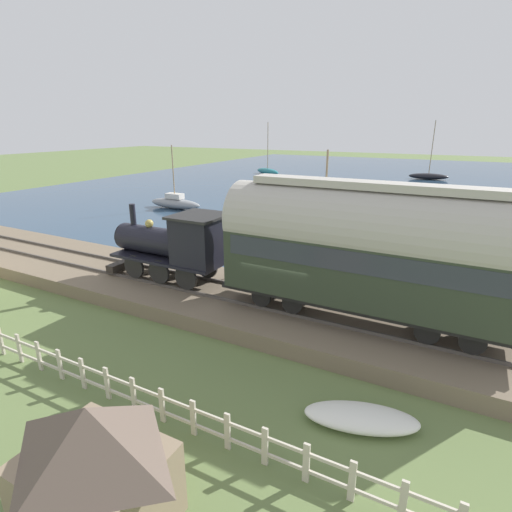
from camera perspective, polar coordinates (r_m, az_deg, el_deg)
The scene contains 15 objects.
ground_plane at distance 15.52m, azimuth 4.16°, elevation -9.09°, with size 200.00×200.00×0.00m, color #607542.
harbor_water at distance 56.26m, azimuth 22.38°, elevation 9.60°, with size 80.00×80.00×0.01m.
rail_embankment at distance 15.43m, azimuth 4.27°, elevation -8.01°, with size 5.02×56.00×0.72m.
steam_locomotive at distance 17.18m, azimuth -11.27°, elevation 1.89°, with size 2.10×5.68×3.10m.
passenger_coach at distance 13.56m, azimuth 15.40°, elevation 1.17°, with size 2.56×9.88×4.72m.
sailboat_teal at distance 61.54m, azimuth 1.67°, elevation 12.02°, with size 4.15×5.44×7.53m.
sailboat_gray at distance 36.52m, azimuth -11.48°, elevation 7.47°, with size 1.36×5.28×5.50m.
sailboat_brown at distance 20.65m, azimuth 9.40°, elevation -0.48°, with size 4.38×5.61×6.00m.
sailboat_black at distance 60.64m, azimuth 23.41°, elevation 10.44°, with size 2.04×5.22×7.72m.
rowboat_near_shore at distance 21.03m, azimuth 28.83°, elevation -3.44°, with size 2.10×2.36×0.31m.
rowboat_mid_harbor at distance 25.66m, azimuth -2.93°, elevation 2.57°, with size 1.26×3.09×0.39m.
rowboat_far_out at distance 24.85m, azimuth -13.12°, elevation 1.60°, with size 1.02×2.29×0.40m.
beached_dinghy at distance 10.95m, azimuth 14.79°, elevation -21.44°, with size 1.88×3.00×0.44m.
picket_fence at distance 10.56m, azimuth -11.18°, elevation -20.89°, with size 0.06×20.14×0.97m.
foreground_shed at distance 8.47m, azimuth -22.11°, elevation -26.12°, with size 2.17×2.61×2.61m.
Camera 1 is at (-12.68, -5.44, 7.10)m, focal length 28.00 mm.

